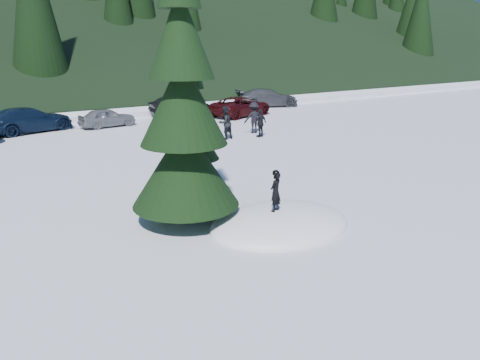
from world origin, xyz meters
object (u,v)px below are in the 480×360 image
child_skier (276,192)px  adult_0 (225,123)px  spruce_tall (183,113)px  adult_2 (254,118)px  car_4 (107,118)px  car_7 (267,98)px  car_3 (29,120)px  spruce_short (193,143)px  adult_1 (260,123)px  car_6 (241,106)px  car_5 (180,106)px

child_skier → adult_0: size_ratio=0.63×
spruce_tall → adult_2: spruce_tall is taller
car_4 → car_7: bearing=-86.4°
child_skier → adult_0: adult_0 is taller
car_3 → car_4: car_3 is taller
spruce_short → car_3: (-2.18, 17.20, -1.35)m
spruce_tall → car_3: spruce_tall is taller
adult_1 → spruce_tall: bearing=28.7°
car_3 → car_4: bearing=-115.2°
adult_0 → car_6: (5.56, 6.84, -0.22)m
child_skier → car_3: child_skier is taller
car_3 → car_7: bearing=-100.6°
adult_1 → car_7: 13.48m
adult_2 → car_6: (3.12, 6.17, -0.21)m
spruce_tall → car_4: spruce_tall is taller
child_skier → car_3: size_ratio=0.23×
child_skier → car_5: child_skier is taller
child_skier → car_6: bearing=-143.1°
car_6 → car_7: (4.82, 3.18, 0.04)m
spruce_short → car_5: (8.41, 18.08, -1.37)m
adult_2 → car_5: adult_2 is taller
spruce_tall → car_5: 21.79m
spruce_short → car_3: spruce_short is taller
car_4 → car_3: bearing=74.4°
child_skier → adult_2: (8.05, 12.61, -0.14)m
child_skier → adult_0: (5.61, 11.94, -0.13)m
adult_0 → adult_2: 2.53m
car_5 → spruce_tall: bearing=160.8°
adult_2 → car_4: bearing=-33.3°
spruce_short → adult_0: bearing=52.9°
spruce_tall → car_4: size_ratio=2.40×
child_skier → car_3: 20.62m
spruce_short → car_6: bearing=52.0°
adult_0 → car_4: bearing=-71.6°
adult_0 → spruce_short: bearing=42.1°
spruce_short → spruce_tall: bearing=-125.5°
car_6 → car_7: car_7 is taller
adult_0 → car_5: bearing=-111.5°
child_skier → car_6: child_skier is taller
car_7 → car_6: bearing=143.7°
car_3 → car_6: car_3 is taller
adult_0 → car_4: (-4.26, 7.64, -0.33)m
adult_1 → car_3: adult_1 is taller
car_4 → car_7: car_7 is taller
car_7 → car_5: bearing=115.0°
car_3 → adult_0: bearing=-149.0°
adult_0 → car_5: adult_0 is taller
adult_0 → adult_1: adult_0 is taller
adult_2 → car_3: size_ratio=0.36×
adult_1 → car_4: size_ratio=0.45×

